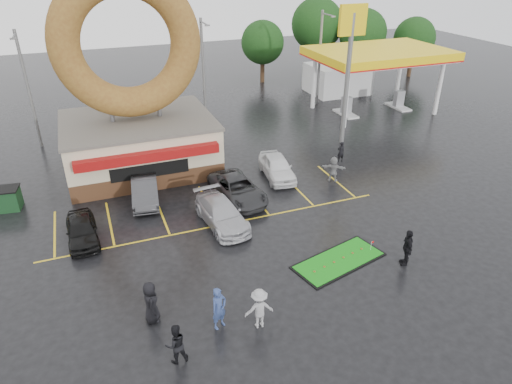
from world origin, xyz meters
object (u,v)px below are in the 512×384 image
object	(u,v)px
person_blue	(219,308)
gas_station	(360,66)
car_silver	(222,213)
car_dgrey	(145,190)
car_black	(82,230)
donut_shop	(135,108)
shell_sign	(350,50)
car_grey	(237,189)
person_cameraman	(407,247)
car_white	(277,167)
putting_green	(339,261)
dumpster	(4,200)
streetlight_mid	(204,69)
streetlight_right	(320,56)
streetlight_left	(28,88)

from	to	relation	value
person_blue	gas_station	bearing A→B (deg)	23.77
gas_station	car_silver	distance (m)	26.66
car_dgrey	car_silver	bearing A→B (deg)	-42.45
car_black	car_dgrey	distance (m)	5.05
donut_shop	shell_sign	xyz separation A→B (m)	(16.00, -0.97, 2.91)
car_grey	person_cameraman	xyz separation A→B (m)	(5.68, -9.44, 0.28)
gas_station	car_silver	world-z (taller)	gas_station
donut_shop	person_blue	xyz separation A→B (m)	(0.56, -17.19, -3.47)
car_white	person_cameraman	world-z (taller)	person_cameraman
car_dgrey	putting_green	xyz separation A→B (m)	(8.16, -9.92, -0.70)
dumpster	putting_green	size ratio (longest dim) A/B	0.34
car_black	putting_green	xyz separation A→B (m)	(12.06, -6.72, -0.63)
gas_station	shell_sign	bearing A→B (deg)	-128.07
streetlight_mid	person_blue	bearing A→B (deg)	-104.38
person_cameraman	streetlight_right	bearing A→B (deg)	-173.74
streetlight_right	gas_station	bearing A→B (deg)	-13.75
streetlight_mid	putting_green	size ratio (longest dim) A/B	1.72
car_white	donut_shop	bearing A→B (deg)	156.78
shell_sign	streetlight_right	distance (m)	10.68
streetlight_mid	person_blue	world-z (taller)	streetlight_mid
donut_shop	gas_station	bearing A→B (deg)	19.11
streetlight_mid	car_dgrey	distance (m)	15.64
streetlight_mid	streetlight_left	bearing A→B (deg)	-175.91
shell_sign	car_dgrey	size ratio (longest dim) A/B	2.37
streetlight_mid	streetlight_right	size ratio (longest dim) A/B	1.00
car_dgrey	car_grey	bearing A→B (deg)	-11.08
donut_shop	car_dgrey	world-z (taller)	donut_shop
person_blue	car_white	bearing A→B (deg)	32.54
car_white	dumpster	size ratio (longest dim) A/B	2.50
person_blue	car_silver	bearing A→B (deg)	47.53
car_dgrey	putting_green	world-z (taller)	car_dgrey
streetlight_right	car_black	size ratio (longest dim) A/B	2.30
car_black	dumpster	xyz separation A→B (m)	(-4.25, 5.24, -0.02)
donut_shop	dumpster	bearing A→B (deg)	-160.64
shell_sign	car_white	world-z (taller)	shell_sign
streetlight_mid	donut_shop	bearing A→B (deg)	-131.38
streetlight_right	person_blue	distance (m)	32.21
gas_station	streetlight_left	xyz separation A→B (m)	(-30.00, -1.02, 1.08)
putting_green	car_white	bearing A→B (deg)	84.80
car_grey	car_white	bearing A→B (deg)	22.78
dumpster	putting_green	world-z (taller)	dumpster
dumpster	streetlight_right	bearing A→B (deg)	31.21
car_black	dumpster	world-z (taller)	car_black
dumpster	person_blue	bearing A→B (deg)	-48.79
donut_shop	person_blue	world-z (taller)	donut_shop
gas_station	streetlight_mid	xyz separation A→B (m)	(-16.00, -0.02, 1.08)
streetlight_right	dumpster	world-z (taller)	streetlight_right
car_black	car_silver	xyz separation A→B (m)	(7.56, -1.15, 0.04)
car_grey	car_silver	bearing A→B (deg)	-132.37
car_dgrey	person_cameraman	distance (m)	15.88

